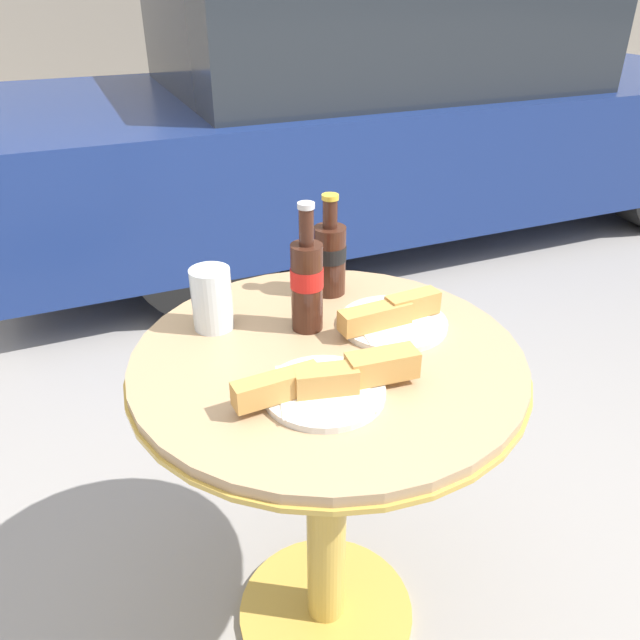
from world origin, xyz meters
The scene contains 8 objects.
ground_plane centered at (0.00, 0.00, 0.00)m, with size 30.00×30.00×0.00m, color gray.
bistro_table centered at (0.00, 0.00, 0.56)m, with size 0.74×0.74×0.75m.
cola_bottle_left centered at (0.10, 0.22, 0.84)m, with size 0.07×0.07×0.22m.
cola_bottle_right centered at (0.00, 0.10, 0.85)m, with size 0.06×0.06×0.26m.
drinking_glass centered at (-0.17, 0.17, 0.81)m, with size 0.08×0.08×0.12m.
lunch_plate_near centered at (-0.05, -0.12, 0.78)m, with size 0.32×0.21×0.06m.
lunch_plate_far centered at (0.16, 0.04, 0.77)m, with size 0.23×0.22×0.06m.
parked_car centered at (1.45, 2.39, 0.61)m, with size 4.43×1.74×1.28m.
Camera 1 is at (-0.39, -0.89, 1.37)m, focal length 35.00 mm.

